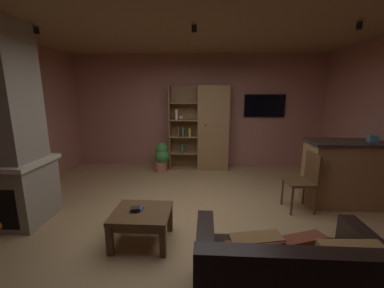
# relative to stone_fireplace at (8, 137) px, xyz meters

# --- Properties ---
(floor) EXTENTS (6.06, 5.47, 0.02)m
(floor) POSITION_rel_stone_fireplace_xyz_m (2.48, 0.16, -1.24)
(floor) COLOR tan
(floor) RESTS_ON ground
(wall_back) EXTENTS (6.18, 0.06, 2.72)m
(wall_back) POSITION_rel_stone_fireplace_xyz_m (2.48, 2.92, 0.13)
(wall_back) COLOR #AD7060
(wall_back) RESTS_ON ground
(ceiling) EXTENTS (6.06, 5.47, 0.02)m
(ceiling) POSITION_rel_stone_fireplace_xyz_m (2.48, 0.16, 1.50)
(ceiling) COLOR #8E6B47
(window_pane_back) EXTENTS (0.65, 0.01, 0.79)m
(window_pane_back) POSITION_rel_stone_fireplace_xyz_m (2.20, 2.89, 0.01)
(window_pane_back) COLOR white
(stone_fireplace) EXTENTS (0.91, 0.84, 2.72)m
(stone_fireplace) POSITION_rel_stone_fireplace_xyz_m (0.00, 0.00, 0.00)
(stone_fireplace) COLOR gray
(stone_fireplace) RESTS_ON ground
(bookshelf_cabinet) EXTENTS (1.40, 0.41, 1.99)m
(bookshelf_cabinet) POSITION_rel_stone_fireplace_xyz_m (2.77, 2.65, -0.25)
(bookshelf_cabinet) COLOR #997047
(bookshelf_cabinet) RESTS_ON ground
(kitchen_bar_counter) EXTENTS (1.43, 0.62, 1.07)m
(kitchen_bar_counter) POSITION_rel_stone_fireplace_xyz_m (5.06, 0.81, -0.69)
(kitchen_bar_counter) COLOR #997047
(kitchen_bar_counter) RESTS_ON ground
(tissue_box) EXTENTS (0.14, 0.14, 0.11)m
(tissue_box) POSITION_rel_stone_fireplace_xyz_m (5.27, 0.74, -0.10)
(tissue_box) COLOR #598CBF
(tissue_box) RESTS_ON kitchen_bar_counter
(leather_couch) EXTENTS (1.51, 0.91, 0.84)m
(leather_couch) POSITION_rel_stone_fireplace_xyz_m (3.37, -1.35, -0.92)
(leather_couch) COLOR black
(leather_couch) RESTS_ON ground
(coffee_table) EXTENTS (0.69, 0.61, 0.41)m
(coffee_table) POSITION_rel_stone_fireplace_xyz_m (1.91, -0.41, -0.90)
(coffee_table) COLOR brown
(coffee_table) RESTS_ON ground
(table_book_0) EXTENTS (0.13, 0.10, 0.02)m
(table_book_0) POSITION_rel_stone_fireplace_xyz_m (1.86, -0.37, -0.81)
(table_book_0) COLOR #2D4C8C
(table_book_0) RESTS_ON coffee_table
(table_book_1) EXTENTS (0.13, 0.12, 0.03)m
(table_book_1) POSITION_rel_stone_fireplace_xyz_m (1.84, -0.42, -0.78)
(table_book_1) COLOR black
(table_book_1) RESTS_ON coffee_table
(dining_chair) EXTENTS (0.46, 0.46, 0.92)m
(dining_chair) POSITION_rel_stone_fireplace_xyz_m (4.24, 0.58, -0.70)
(dining_chair) COLOR brown
(dining_chair) RESTS_ON ground
(potted_floor_plant) EXTENTS (0.36, 0.35, 0.70)m
(potted_floor_plant) POSITION_rel_stone_fireplace_xyz_m (1.68, 2.31, -0.86)
(potted_floor_plant) COLOR #B77051
(potted_floor_plant) RESTS_ON ground
(wall_mounted_tv) EXTENTS (0.96, 0.06, 0.54)m
(wall_mounted_tv) POSITION_rel_stone_fireplace_xyz_m (4.09, 2.86, 0.28)
(wall_mounted_tv) COLOR black
(track_light_spot_0) EXTENTS (0.07, 0.07, 0.09)m
(track_light_spot_0) POSITION_rel_stone_fireplace_xyz_m (0.37, 0.33, 1.42)
(track_light_spot_0) COLOR black
(track_light_spot_1) EXTENTS (0.07, 0.07, 0.09)m
(track_light_spot_1) POSITION_rel_stone_fireplace_xyz_m (2.52, 0.36, 1.42)
(track_light_spot_1) COLOR black
(track_light_spot_2) EXTENTS (0.07, 0.07, 0.09)m
(track_light_spot_2) POSITION_rel_stone_fireplace_xyz_m (4.61, 0.32, 1.42)
(track_light_spot_2) COLOR black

